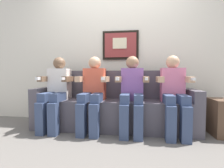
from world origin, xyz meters
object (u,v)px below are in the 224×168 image
(couch, at_px, (114,108))
(person_rightmost, at_px, (174,91))
(person_right_center, at_px, (132,91))
(person_leftmost, at_px, (56,90))
(person_left_center, at_px, (93,90))

(couch, xyz_separation_m, person_rightmost, (0.86, -0.17, 0.29))
(person_right_center, bearing_deg, couch, 149.57)
(person_leftmost, distance_m, person_rightmost, 1.73)
(person_leftmost, height_order, person_right_center, same)
(couch, relative_size, person_left_center, 2.20)
(person_rightmost, bearing_deg, couch, 168.96)
(person_leftmost, relative_size, person_rightmost, 1.00)
(person_leftmost, xyz_separation_m, person_left_center, (0.58, 0.00, -0.00))
(person_left_center, height_order, person_right_center, same)
(person_leftmost, height_order, person_rightmost, same)
(person_right_center, xyz_separation_m, person_rightmost, (0.58, 0.00, -0.00))
(person_leftmost, relative_size, person_right_center, 1.00)
(couch, bearing_deg, person_rightmost, -11.04)
(couch, xyz_separation_m, person_right_center, (0.29, -0.17, 0.29))
(person_leftmost, distance_m, person_left_center, 0.58)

